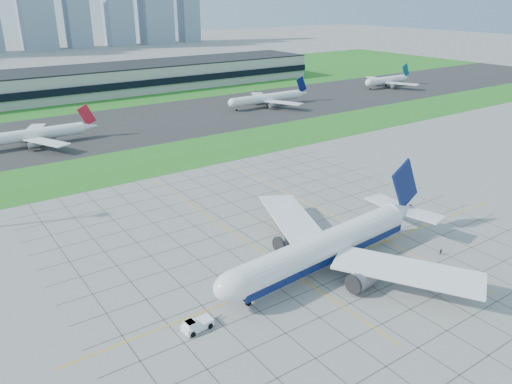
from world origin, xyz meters
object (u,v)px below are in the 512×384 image
crew_near (248,296)px  distant_jet_3 (387,80)px  pushback_tug (196,325)px  distant_jet_1 (34,135)px  airliner (326,247)px  crew_far (441,252)px  distant_jet_2 (267,98)px

crew_near → distant_jet_3: distant_jet_3 is taller
pushback_tug → distant_jet_1: size_ratio=0.18×
airliner → distant_jet_1: (-29.19, 137.56, -0.88)m
distant_jet_1 → distant_jet_3: bearing=2.8°
pushback_tug → crew_far: 59.98m
pushback_tug → crew_near: size_ratio=4.35×
airliner → distant_jet_1: 140.62m
crew_far → distant_jet_1: 158.31m
airliner → distant_jet_3: (188.81, 148.29, -0.88)m
airliner → distant_jet_2: size_ratio=1.28×
airliner → pushback_tug: 33.73m
crew_far → distant_jet_3: 227.53m
airliner → distant_jet_3: 240.08m
airliner → distant_jet_3: airliner is taller
distant_jet_1 → distant_jet_3: 218.26m
pushback_tug → crew_near: 12.88m
pushback_tug → distant_jet_2: bearing=45.0°
crew_far → distant_jet_2: distant_jet_2 is taller
distant_jet_3 → crew_near: bearing=-144.6°
crew_near → distant_jet_3: 256.89m
distant_jet_2 → crew_far: bearing=-112.5°
crew_near → distant_jet_3: size_ratio=0.04×
pushback_tug → crew_far: pushback_tug is taller
distant_jet_3 → pushback_tug: bearing=-145.8°
distant_jet_1 → distant_jet_2: bearing=3.3°
distant_jet_1 → distant_jet_3: (218.00, 10.73, -0.00)m
airliner → distant_jet_3: bearing=33.2°
crew_near → distant_jet_1: 138.26m
distant_jet_2 → distant_jet_3: (98.38, 3.80, -0.00)m
pushback_tug → distant_jet_2: size_ratio=0.17×
distant_jet_2 → distant_jet_3: size_ratio=1.15×
crew_near → distant_jet_2: distant_jet_2 is taller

